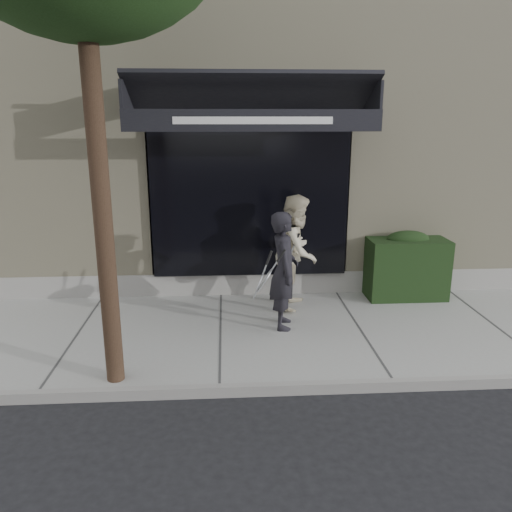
{
  "coord_description": "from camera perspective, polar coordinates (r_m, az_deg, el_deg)",
  "views": [
    {
      "loc": [
        -1.9,
        -6.59,
        3.02
      ],
      "look_at": [
        -1.46,
        0.6,
        1.05
      ],
      "focal_mm": 35.0,
      "sensor_mm": 36.0,
      "label": 1
    }
  ],
  "objects": [
    {
      "name": "ground",
      "position": [
        7.49,
        11.61,
        -8.79
      ],
      "size": [
        80.0,
        80.0,
        0.0
      ],
      "primitive_type": "plane",
      "color": "black",
      "rests_on": "ground"
    },
    {
      "name": "sidewalk",
      "position": [
        7.47,
        11.64,
        -8.37
      ],
      "size": [
        20.0,
        3.0,
        0.12
      ],
      "primitive_type": "cube",
      "color": "gray",
      "rests_on": "ground"
    },
    {
      "name": "curb",
      "position": [
        6.14,
        15.44,
        -14.01
      ],
      "size": [
        20.0,
        0.1,
        0.14
      ],
      "primitive_type": "cube",
      "color": "gray",
      "rests_on": "ground"
    },
    {
      "name": "building_facade",
      "position": [
        11.7,
        5.93,
        13.85
      ],
      "size": [
        14.3,
        8.04,
        5.64
      ],
      "color": "beige",
      "rests_on": "ground"
    },
    {
      "name": "hedge",
      "position": [
        8.72,
        16.74,
        -1.07
      ],
      "size": [
        1.3,
        0.7,
        1.14
      ],
      "color": "black",
      "rests_on": "sidewalk"
    },
    {
      "name": "pedestrian_front",
      "position": [
        7.05,
        3.18,
        -1.68
      ],
      "size": [
        0.71,
        0.87,
        1.69
      ],
      "color": "black",
      "rests_on": "sidewalk"
    },
    {
      "name": "pedestrian_back",
      "position": [
        7.85,
        4.71,
        0.48
      ],
      "size": [
        0.95,
        1.06,
        1.8
      ],
      "color": "beige",
      "rests_on": "sidewalk"
    }
  ]
}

